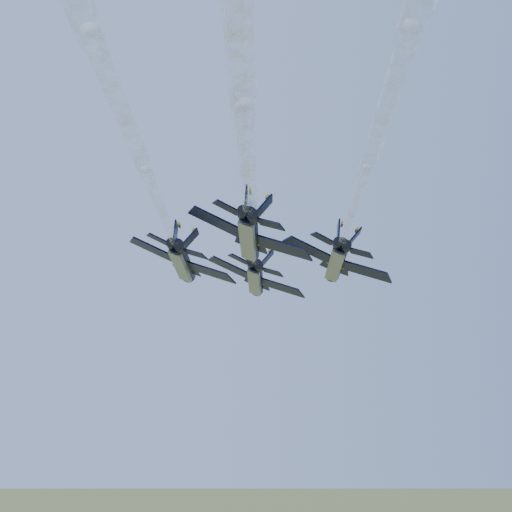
{
  "coord_description": "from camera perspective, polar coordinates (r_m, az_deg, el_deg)",
  "views": [
    {
      "loc": [
        -15.05,
        -94.23,
        79.98
      ],
      "look_at": [
        -2.61,
        3.82,
        101.28
      ],
      "focal_mm": 55.0,
      "sensor_mm": 36.0,
      "label": 1
    }
  ],
  "objects": [
    {
      "name": "jet_right",
      "position": [
        100.33,
        5.87,
        -0.45
      ],
      "size": [
        13.7,
        19.12,
        6.13
      ],
      "rotation": [
        0.0,
        0.39,
        -0.15
      ],
      "color": "black"
    },
    {
      "name": "jet_lead",
      "position": [
        111.36,
        0.01,
        -1.68
      ],
      "size": [
        13.7,
        19.12,
        6.13
      ],
      "rotation": [
        0.0,
        0.39,
        -0.15
      ],
      "color": "black"
    },
    {
      "name": "jet_slot",
      "position": [
        86.55,
        -0.44,
        1.38
      ],
      "size": [
        13.7,
        19.12,
        6.13
      ],
      "rotation": [
        0.0,
        0.39,
        -0.15
      ],
      "color": "black"
    },
    {
      "name": "jet_left",
      "position": [
        100.66,
        -5.32,
        -0.5
      ],
      "size": [
        13.7,
        19.12,
        6.13
      ],
      "rotation": [
        0.0,
        0.39,
        -0.15
      ],
      "color": "black"
    },
    {
      "name": "smoke_trail_lead",
      "position": [
        46.1,
        -2.29,
        13.97
      ],
      "size": [
        16.22,
        91.49,
        3.06
      ],
      "rotation": [
        0.0,
        0.39,
        -0.15
      ],
      "color": "white"
    }
  ]
}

